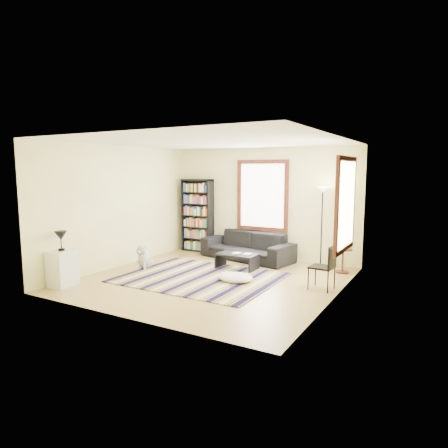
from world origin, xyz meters
The scene contains 21 objects.
floor centered at (0.00, 0.00, -0.05)m, with size 5.00×5.00×0.10m, color #AB8B4E.
ceiling centered at (0.00, 0.00, 2.85)m, with size 5.00×5.00×0.10m, color white.
wall_back centered at (0.00, 2.55, 1.40)m, with size 5.00×0.10×2.80m, color #FFF9AB.
wall_front centered at (0.00, -2.55, 1.40)m, with size 5.00×0.10×2.80m, color #FFF9AB.
wall_left centered at (-2.55, 0.00, 1.40)m, with size 0.10×5.00×2.80m, color #FFF9AB.
wall_right centered at (2.55, 0.00, 1.40)m, with size 0.10×5.00×2.80m, color #FFF9AB.
window_back centered at (0.00, 2.47, 1.60)m, with size 1.20×0.06×1.60m, color white.
window_right centered at (2.47, 0.80, 1.60)m, with size 0.06×1.20×1.60m, color white.
rug centered at (-0.29, 0.00, 0.01)m, with size 3.15×2.52×0.02m, color #0D0B3B.
sofa centered at (-0.22, 2.05, 0.35)m, with size 2.38×0.93×0.70m, color black.
bookshelf centered at (-1.88, 2.32, 1.00)m, with size 0.90×0.30×2.00m, color black.
coffee_table centered at (0.04, 1.02, 0.18)m, with size 0.90×0.50×0.36m, color black.
book_a centered at (-0.06, 1.02, 0.37)m, with size 0.23×0.17×0.02m, color beige.
book_b centered at (0.19, 1.07, 0.37)m, with size 0.23×0.17×0.02m, color beige.
floor_cushion centered at (0.50, 0.09, 0.09)m, with size 0.74×0.55×0.18m, color silver.
floor_lamp centered at (1.64, 2.15, 0.93)m, with size 0.30×0.30×1.86m, color black, non-canonical shape.
side_table centered at (2.20, 1.91, 0.27)m, with size 0.40×0.40×0.54m, color #4E1D13.
folding_chair centered at (2.15, 0.45, 0.43)m, with size 0.42×0.40×0.86m, color black.
white_cabinet centered at (-2.30, -1.81, 0.35)m, with size 0.38×0.50×0.70m, color silver.
table_lamp centered at (-2.30, -1.81, 0.89)m, with size 0.24×0.24×0.38m, color black, non-canonical shape.
dog centered at (-1.83, 0.08, 0.27)m, with size 0.39×0.55×0.55m, color #AAAAAA, non-canonical shape.
Camera 1 is at (4.17, -6.83, 2.24)m, focal length 32.00 mm.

